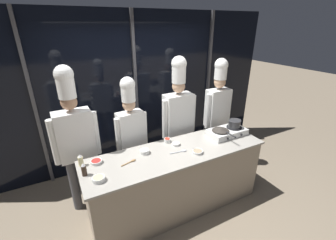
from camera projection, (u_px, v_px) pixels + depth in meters
The scene contains 20 objects.
ground_plane at pixel (176, 205), 3.33m from camera, with size 24.00×24.00×0.00m, color #7F705B.
window_wall_back at pixel (135, 91), 4.03m from camera, with size 5.60×0.09×2.70m.
demo_counter at pixel (176, 179), 3.14m from camera, with size 2.46×0.73×0.93m.
portable_stove at pixel (227, 132), 3.36m from camera, with size 0.57×0.32×0.10m.
frying_pan at pixel (221, 129), 3.27m from camera, with size 0.25×0.44×0.04m.
stock_pot at pixel (235, 123), 3.37m from camera, with size 0.21×0.19×0.11m.
squeeze_bottle_soy at pixel (84, 170), 2.46m from camera, with size 0.06×0.06×0.16m.
squeeze_bottle_oil at pixel (81, 160), 2.63m from camera, with size 0.06×0.06×0.15m.
prep_bowl_onion at pixel (145, 151), 2.89m from camera, with size 0.12×0.12×0.05m.
prep_bowl_mushrooms at pixel (198, 152), 2.91m from camera, with size 0.14×0.14×0.04m.
prep_bowl_ginger at pixel (99, 179), 2.39m from camera, with size 0.14×0.14×0.05m.
prep_bowl_bell_pepper at pixel (96, 161), 2.69m from camera, with size 0.14×0.14×0.04m.
prep_bowl_noodles at pixel (176, 144), 3.10m from camera, with size 0.11×0.11×0.03m.
prep_bowl_chili_flakes at pixel (167, 140), 3.16m from camera, with size 0.09×0.09×0.06m.
serving_spoon_slotted at pixel (131, 161), 2.72m from camera, with size 0.21×0.08×0.02m.
serving_spoon_solid at pixel (181, 151), 2.94m from camera, with size 0.24×0.06×0.02m.
chef_head at pixel (75, 134), 2.88m from camera, with size 0.59×0.25×2.05m.
chef_sous at pixel (131, 129), 3.19m from camera, with size 0.48×0.23×1.84m.
chef_line at pixel (178, 113), 3.51m from camera, with size 0.59×0.24×2.05m.
chef_pastry at pixel (218, 106), 3.87m from camera, with size 0.54×0.22×1.97m.
Camera 1 is at (-1.29, -2.21, 2.48)m, focal length 24.00 mm.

